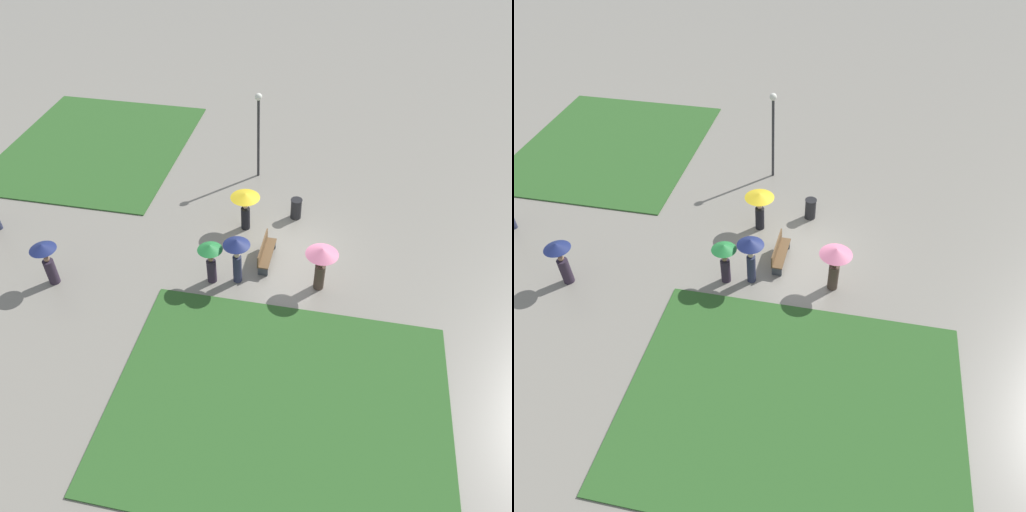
% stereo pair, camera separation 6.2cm
% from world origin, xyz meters
% --- Properties ---
extents(ground_plane, '(90.00, 90.00, 0.00)m').
position_xyz_m(ground_plane, '(0.00, 0.00, 0.00)').
color(ground_plane, gray).
extents(lawn_patch_near, '(7.55, 9.99, 0.06)m').
position_xyz_m(lawn_patch_near, '(-6.76, -0.62, 0.03)').
color(lawn_patch_near, '#2D5B26').
rests_on(lawn_patch_near, ground_plane).
extents(lawn_patch_far, '(10.16, 8.86, 0.06)m').
position_xyz_m(lawn_patch_far, '(6.14, 11.02, 0.03)').
color(lawn_patch_far, '#2D5B26').
rests_on(lawn_patch_far, ground_plane).
extents(park_bench, '(1.77, 0.46, 0.90)m').
position_xyz_m(park_bench, '(-0.71, 0.91, 0.47)').
color(park_bench, brown).
rests_on(park_bench, ground_plane).
extents(lamp_post, '(0.32, 0.32, 4.10)m').
position_xyz_m(lamp_post, '(5.14, 2.31, 2.66)').
color(lamp_post, '#2D2D30').
rests_on(lamp_post, ground_plane).
extents(trash_bin, '(0.50, 0.50, 0.93)m').
position_xyz_m(trash_bin, '(2.24, 0.12, 0.46)').
color(trash_bin, '#232326').
rests_on(trash_bin, ground_plane).
extents(crowd_person_pink, '(1.17, 1.17, 1.90)m').
position_xyz_m(crowd_person_pink, '(-1.73, -1.26, 1.39)').
color(crowd_person_pink, '#47382D').
rests_on(crowd_person_pink, ground_plane).
extents(crowd_person_navy, '(0.98, 0.98, 2.00)m').
position_xyz_m(crowd_person_navy, '(-1.96, 1.73, 1.42)').
color(crowd_person_navy, '#282D47').
rests_on(crowd_person_navy, ground_plane).
extents(crowd_person_yellow, '(1.20, 1.20, 1.74)m').
position_xyz_m(crowd_person_yellow, '(1.14, 2.08, 1.25)').
color(crowd_person_yellow, black).
rests_on(crowd_person_yellow, ground_plane).
extents(crowd_person_green, '(0.91, 0.91, 1.75)m').
position_xyz_m(crowd_person_green, '(-2.14, 2.66, 1.17)').
color(crowd_person_green, '#2D2333').
rests_on(crowd_person_green, ground_plane).
extents(lone_walker_far_path, '(0.95, 0.95, 1.85)m').
position_xyz_m(lone_walker_far_path, '(-3.35, 8.40, 1.20)').
color(lone_walker_far_path, '#2D2333').
rests_on(lone_walker_far_path, ground_plane).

